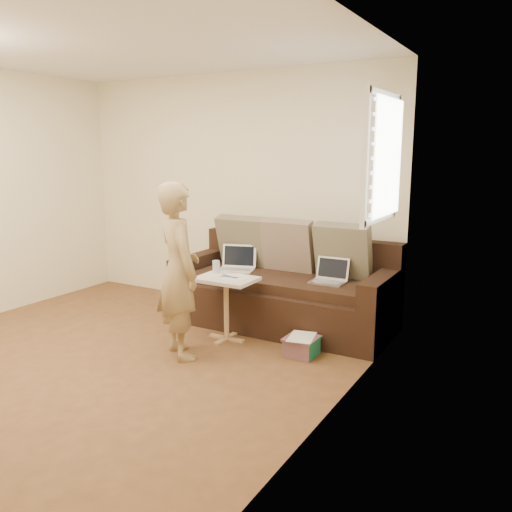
# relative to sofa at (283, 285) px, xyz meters

# --- Properties ---
(floor) EXTENTS (4.50, 4.50, 0.00)m
(floor) POSITION_rel_sofa_xyz_m (-0.90, -1.77, -0.42)
(floor) COLOR brown
(floor) RESTS_ON ground
(ceiling) EXTENTS (4.50, 4.50, 0.00)m
(ceiling) POSITION_rel_sofa_xyz_m (-0.90, -1.77, 2.18)
(ceiling) COLOR white
(ceiling) RESTS_ON wall_back
(wall_back) EXTENTS (4.00, 0.00, 4.00)m
(wall_back) POSITION_rel_sofa_xyz_m (-0.90, 0.48, 0.87)
(wall_back) COLOR beige
(wall_back) RESTS_ON ground
(wall_right) EXTENTS (0.00, 4.50, 4.50)m
(wall_right) POSITION_rel_sofa_xyz_m (1.10, -1.77, 0.87)
(wall_right) COLOR beige
(wall_right) RESTS_ON ground
(window_blinds) EXTENTS (0.12, 0.88, 1.08)m
(window_blinds) POSITION_rel_sofa_xyz_m (1.05, -0.27, 1.28)
(window_blinds) COLOR white
(window_blinds) RESTS_ON wall_right
(sofa) EXTENTS (2.20, 0.95, 0.85)m
(sofa) POSITION_rel_sofa_xyz_m (0.00, 0.00, 0.00)
(sofa) COLOR black
(sofa) RESTS_ON ground
(pillow_left) EXTENTS (0.55, 0.29, 0.57)m
(pillow_left) POSITION_rel_sofa_xyz_m (-0.60, 0.21, 0.37)
(pillow_left) COLOR brown
(pillow_left) RESTS_ON sofa
(pillow_mid) EXTENTS (0.55, 0.27, 0.57)m
(pillow_mid) POSITION_rel_sofa_xyz_m (-0.05, 0.21, 0.37)
(pillow_mid) COLOR #7A6357
(pillow_mid) RESTS_ON sofa
(pillow_right) EXTENTS (0.55, 0.28, 0.57)m
(pillow_right) POSITION_rel_sofa_xyz_m (0.55, 0.20, 0.37)
(pillow_right) COLOR brown
(pillow_right) RESTS_ON sofa
(laptop_silver) EXTENTS (0.33, 0.24, 0.22)m
(laptop_silver) POSITION_rel_sofa_xyz_m (0.50, -0.05, 0.10)
(laptop_silver) COLOR #B7BABC
(laptop_silver) RESTS_ON sofa
(laptop_white) EXTENTS (0.43, 0.36, 0.26)m
(laptop_white) POSITION_rel_sofa_xyz_m (-0.53, -0.05, 0.10)
(laptop_white) COLOR white
(laptop_white) RESTS_ON sofa
(person) EXTENTS (0.67, 0.62, 1.51)m
(person) POSITION_rel_sofa_xyz_m (-0.42, -1.15, 0.33)
(person) COLOR #968A52
(person) RESTS_ON ground
(side_table) EXTENTS (0.55, 0.38, 0.60)m
(side_table) POSITION_rel_sofa_xyz_m (-0.28, -0.62, -0.12)
(side_table) COLOR silver
(side_table) RESTS_ON ground
(drinking_glass) EXTENTS (0.07, 0.07, 0.12)m
(drinking_glass) POSITION_rel_sofa_xyz_m (-0.46, -0.51, 0.24)
(drinking_glass) COLOR silver
(drinking_glass) RESTS_ON side_table
(scissors) EXTENTS (0.20, 0.14, 0.02)m
(scissors) POSITION_rel_sofa_xyz_m (-0.25, -0.61, 0.19)
(scissors) COLOR silver
(scissors) RESTS_ON side_table
(paper_on_table) EXTENTS (0.25, 0.33, 0.00)m
(paper_on_table) POSITION_rel_sofa_xyz_m (-0.19, -0.60, 0.18)
(paper_on_table) COLOR white
(paper_on_table) RESTS_ON side_table
(striped_box) EXTENTS (0.27, 0.27, 0.17)m
(striped_box) POSITION_rel_sofa_xyz_m (0.51, -0.64, -0.34)
(striped_box) COLOR #BF1C47
(striped_box) RESTS_ON ground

